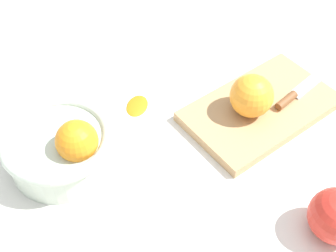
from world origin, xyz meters
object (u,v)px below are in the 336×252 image
Objects in this scene: knife at (298,92)px; cutting_board at (260,109)px; bowl at (61,147)px; orange_on_board at (252,96)px.

cutting_board is at bearing 164.73° from knife.
knife is at bearing -18.22° from bowl.
orange_on_board is at bearing 173.39° from cutting_board.
bowl reaches higher than orange_on_board.
cutting_board is (0.31, -0.11, -0.03)m from bowl.
bowl is 0.33m from cutting_board.
bowl is 2.37× the size of orange_on_board.
bowl reaches higher than cutting_board.
knife reaches higher than cutting_board.
orange_on_board reaches higher than cutting_board.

